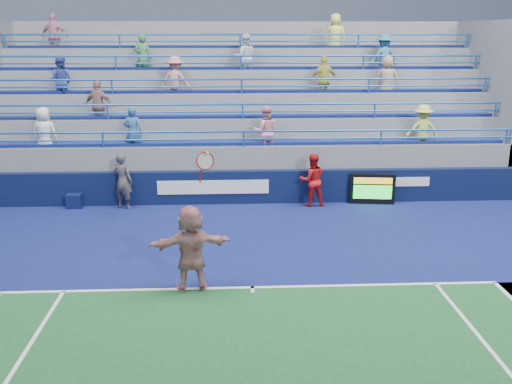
{
  "coord_description": "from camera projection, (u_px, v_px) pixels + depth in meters",
  "views": [
    {
      "loc": [
        -0.48,
        -11.49,
        5.44
      ],
      "look_at": [
        0.2,
        2.5,
        1.5
      ],
      "focal_mm": 40.0,
      "sensor_mm": 36.0,
      "label": 1
    }
  ],
  "objects": [
    {
      "name": "sponsor_wall",
      "position": [
        244.0,
        187.0,
        18.64
      ],
      "size": [
        18.0,
        0.32,
        1.1
      ],
      "color": "#091432",
      "rests_on": "ground"
    },
    {
      "name": "line_judge",
      "position": [
        123.0,
        181.0,
        18.01
      ],
      "size": [
        0.78,
        0.66,
        1.81
      ],
      "primitive_type": "imported",
      "rotation": [
        0.0,
        0.0,
        2.72
      ],
      "color": "#121833",
      "rests_on": "ground"
    },
    {
      "name": "ground",
      "position": [
        252.0,
        288.0,
        12.54
      ],
      "size": [
        120.0,
        120.0,
        0.0
      ],
      "primitive_type": "plane",
      "color": "#333538"
    },
    {
      "name": "ball_girl",
      "position": [
        312.0,
        180.0,
        18.27
      ],
      "size": [
        0.91,
        0.75,
        1.72
      ],
      "primitive_type": "imported",
      "rotation": [
        0.0,
        0.0,
        3.26
      ],
      "color": "red",
      "rests_on": "ground"
    },
    {
      "name": "serve_speed_board",
      "position": [
        372.0,
        189.0,
        18.56
      ],
      "size": [
        1.46,
        0.33,
        1.01
      ],
      "color": "black",
      "rests_on": "ground"
    },
    {
      "name": "bleacher_stand",
      "position": [
        241.0,
        137.0,
        22.0
      ],
      "size": [
        18.0,
        5.6,
        6.13
      ],
      "color": "slate",
      "rests_on": "ground"
    },
    {
      "name": "tennis_player",
      "position": [
        191.0,
        248.0,
        12.24
      ],
      "size": [
        1.85,
        0.87,
        3.08
      ],
      "color": "silver",
      "rests_on": "ground"
    },
    {
      "name": "judge_chair",
      "position": [
        75.0,
        200.0,
        18.25
      ],
      "size": [
        0.47,
        0.47,
        0.83
      ],
      "color": "#0C133B",
      "rests_on": "ground"
    }
  ]
}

